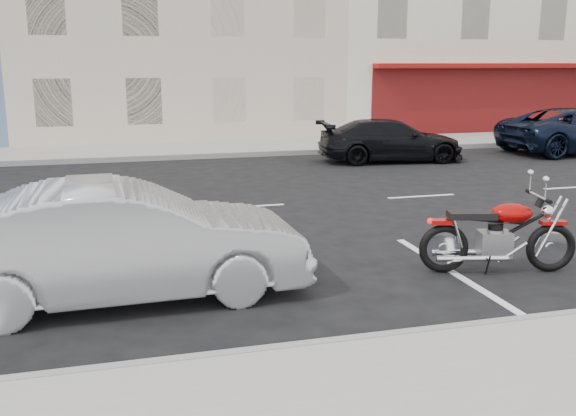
% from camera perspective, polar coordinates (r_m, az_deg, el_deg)
% --- Properties ---
extents(ground, '(120.00, 120.00, 0.00)m').
position_cam_1_polar(ground, '(13.91, 4.39, 0.59)').
color(ground, black).
rests_on(ground, ground).
extents(sidewalk_far, '(80.00, 3.40, 0.15)m').
position_cam_1_polar(sidewalk_far, '(21.69, -16.22, 4.75)').
color(sidewalk_far, gray).
rests_on(sidewalk_far, ground).
extents(curb_near, '(80.00, 0.12, 0.16)m').
position_cam_1_polar(curb_near, '(6.48, -17.87, -14.07)').
color(curb_near, gray).
rests_on(curb_near, ground).
extents(curb_far, '(80.00, 0.12, 0.16)m').
position_cam_1_polar(curb_far, '(20.01, -16.27, 4.12)').
color(curb_far, gray).
rests_on(curb_far, ground).
extents(fire_hydrant, '(0.20, 0.20, 0.72)m').
position_cam_1_polar(fire_hydrant, '(27.09, 22.79, 6.76)').
color(fire_hydrant, beige).
rests_on(fire_hydrant, sidewalk_far).
extents(motorcycle, '(2.22, 0.89, 1.13)m').
position_cam_1_polar(motorcycle, '(9.88, 22.55, -2.39)').
color(motorcycle, black).
rests_on(motorcycle, ground).
extents(sedan_silver, '(4.60, 1.73, 1.50)m').
position_cam_1_polar(sedan_silver, '(8.28, -14.27, -2.95)').
color(sedan_silver, '#A3A4AA').
rests_on(sedan_silver, ground).
extents(car_far, '(4.53, 2.23, 1.27)m').
position_cam_1_polar(car_far, '(19.67, 9.12, 5.95)').
color(car_far, black).
rests_on(car_far, ground).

